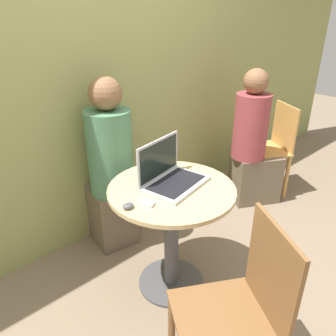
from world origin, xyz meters
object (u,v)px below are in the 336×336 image
laptop (170,175)px  person_seated (109,177)px  chair_empty (238,315)px  cell_phone (146,203)px

laptop → person_seated: 0.65m
chair_empty → laptop: bearing=69.8°
cell_phone → chair_empty: 0.67m
laptop → cell_phone: bearing=-161.0°
laptop → chair_empty: (-0.26, -0.70, -0.31)m
cell_phone → person_seated: (0.21, 0.69, -0.19)m
laptop → chair_empty: size_ratio=0.46×
laptop → cell_phone: (-0.25, -0.09, -0.05)m
chair_empty → person_seated: 1.33m
laptop → cell_phone: laptop is taller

